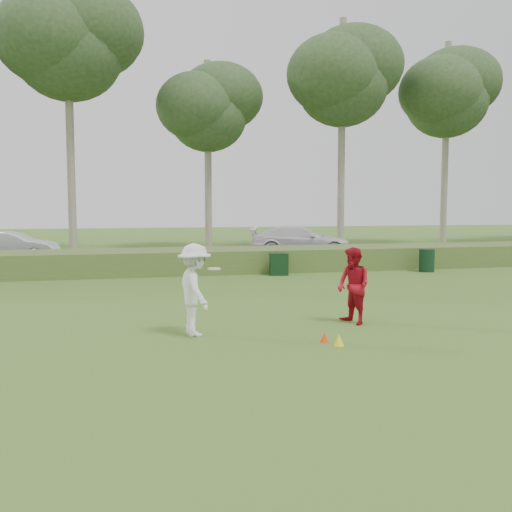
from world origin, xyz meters
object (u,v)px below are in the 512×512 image
object	(u,v)px
car_mid	(12,246)
cone_orange	(324,337)
player_red	(353,286)
car_right	(301,241)
player_white	(195,290)
cone_yellow	(339,340)
utility_cabinet	(279,264)
trash_bin	(427,260)

from	to	relation	value
car_mid	cone_orange	bearing A→B (deg)	-145.56
player_red	cone_orange	world-z (taller)	player_red
car_right	player_white	bearing A→B (deg)	171.32
player_red	car_right	distance (m)	17.09
player_white	car_mid	bearing A→B (deg)	10.55
cone_yellow	utility_cabinet	bearing A→B (deg)	79.73
cone_orange	trash_bin	distance (m)	13.19
cone_orange	player_red	bearing A→B (deg)	50.23
player_red	car_mid	bearing A→B (deg)	-165.13
player_white	cone_yellow	distance (m)	3.06
utility_cabinet	trash_bin	world-z (taller)	trash_bin
cone_yellow	car_mid	world-z (taller)	car_mid
player_red	car_right	world-z (taller)	player_red
player_white	cone_yellow	size ratio (longest dim) A/B	8.41
cone_yellow	player_red	bearing A→B (deg)	59.30
player_white	trash_bin	size ratio (longest dim) A/B	2.05
player_white	player_red	bearing A→B (deg)	-94.89
utility_cabinet	car_right	world-z (taller)	car_right
cone_orange	car_right	distance (m)	18.88
utility_cabinet	trash_bin	distance (m)	6.12
player_white	player_red	size ratio (longest dim) A/B	1.09
cone_orange	utility_cabinet	bearing A→B (deg)	78.56
trash_bin	car_right	xyz separation A→B (m)	(-2.77, 7.77, 0.37)
cone_orange	utility_cabinet	distance (m)	10.79
player_red	utility_cabinet	xyz separation A→B (m)	(0.90, 9.08, -0.43)
player_white	cone_yellow	bearing A→B (deg)	-130.60
cone_yellow	car_mid	size ratio (longest dim) A/B	0.05
cone_orange	car_right	size ratio (longest dim) A/B	0.04
player_white	car_right	size ratio (longest dim) A/B	0.35
cone_orange	car_mid	bearing A→B (deg)	115.08
cone_orange	car_mid	world-z (taller)	car_mid
trash_bin	cone_yellow	bearing A→B (deg)	-127.34
trash_bin	player_white	bearing A→B (deg)	-139.46
utility_cabinet	car_right	size ratio (longest dim) A/B	0.16
car_right	trash_bin	bearing A→B (deg)	-144.13
player_white	utility_cabinet	size ratio (longest dim) A/B	2.20
cone_orange	car_mid	distance (m)	20.41
utility_cabinet	cone_yellow	bearing A→B (deg)	-92.31
player_red	car_right	size ratio (longest dim) A/B	0.32
car_mid	car_right	bearing A→B (deg)	-82.34
player_white	car_right	distance (m)	18.58
trash_bin	car_right	bearing A→B (deg)	109.59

